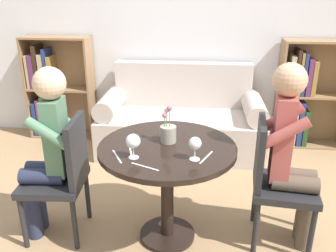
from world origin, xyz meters
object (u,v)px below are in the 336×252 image
object	(u,v)px
chair_right	(275,178)
flower_vase	(168,132)
person_right	(292,153)
wine_glass_left	(133,142)
couch	(181,122)
bookshelf_right	(303,97)
person_left	(47,150)
wine_glass_right	(195,144)
bookshelf_left	(53,90)
chair_left	(63,173)

from	to	relation	value
chair_right	flower_vase	size ratio (longest dim) A/B	3.47
person_right	flower_vase	world-z (taller)	person_right
person_right	chair_right	bearing A→B (deg)	85.61
wine_glass_left	flower_vase	xyz separation A→B (m)	(0.19, 0.26, -0.03)
couch	bookshelf_right	distance (m)	1.39
chair_right	person_left	distance (m)	1.57
bookshelf_right	wine_glass_right	bearing A→B (deg)	-120.40
bookshelf_right	chair_right	bearing A→B (deg)	-109.37
chair_right	wine_glass_left	world-z (taller)	chair_right
bookshelf_left	person_left	distance (m)	1.95
couch	bookshelf_left	world-z (taller)	bookshelf_left
couch	bookshelf_right	world-z (taller)	bookshelf_right
chair_right	person_right	size ratio (longest dim) A/B	0.70
couch	bookshelf_left	bearing A→B (deg)	170.26
bookshelf_left	wine_glass_left	xyz separation A→B (m)	(1.35, -1.98, 0.28)
bookshelf_left	flower_vase	xyz separation A→B (m)	(1.53, -1.72, 0.24)
bookshelf_left	wine_glass_right	xyz separation A→B (m)	(1.72, -1.97, 0.27)
flower_vase	couch	bearing A→B (deg)	89.93
chair_right	flower_vase	bearing A→B (deg)	96.11
wine_glass_right	chair_left	bearing A→B (deg)	169.95
bookshelf_right	person_left	xyz separation A→B (m)	(-2.16, -1.81, 0.11)
chair_left	chair_right	distance (m)	1.47
couch	person_left	size ratio (longest dim) A/B	1.40
bookshelf_left	couch	bearing A→B (deg)	-9.74
couch	bookshelf_left	size ratio (longest dim) A/B	1.47
couch	person_left	bearing A→B (deg)	-117.88
flower_vase	person_left	bearing A→B (deg)	-173.53
bookshelf_left	chair_left	xyz separation A→B (m)	(0.80, -1.80, -0.07)
chair_right	wine_glass_right	world-z (taller)	chair_right
person_left	flower_vase	size ratio (longest dim) A/B	4.81
bookshelf_right	wine_glass_left	bearing A→B (deg)	-127.68
bookshelf_left	wine_glass_right	size ratio (longest dim) A/B	8.04
bookshelf_right	chair_left	distance (m)	2.75
chair_right	bookshelf_left	bearing A→B (deg)	59.08
flower_vase	chair_left	bearing A→B (deg)	-173.48
person_left	chair_right	bearing A→B (deg)	89.75
person_left	bookshelf_right	bearing A→B (deg)	126.42
flower_vase	wine_glass_right	bearing A→B (deg)	-52.74
person_right	chair_left	bearing A→B (deg)	98.70
flower_vase	chair_right	bearing A→B (deg)	-0.17
chair_left	bookshelf_left	bearing A→B (deg)	-159.62
bookshelf_left	wine_glass_left	bearing A→B (deg)	-55.76
bookshelf_left	wine_glass_left	distance (m)	2.41
bookshelf_left	flower_vase	distance (m)	2.32
couch	flower_vase	world-z (taller)	flower_vase
couch	person_right	xyz separation A→B (m)	(0.82, -1.48, 0.38)
couch	wine_glass_right	distance (m)	1.79
person_right	flower_vase	bearing A→B (deg)	95.02
person_left	flower_vase	bearing A→B (deg)	92.89
flower_vase	bookshelf_right	bearing A→B (deg)	52.05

